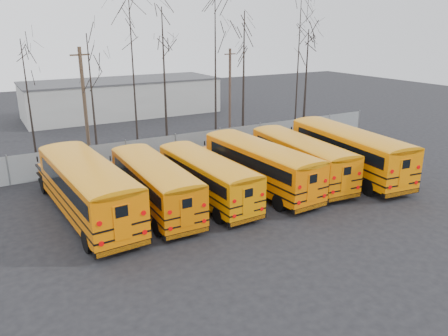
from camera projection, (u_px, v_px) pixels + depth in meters
ground at (262, 212)px, 24.81m from camera, size 120.00×120.00×0.00m
fence at (176, 147)px, 34.40m from camera, size 40.00×0.04×2.00m
distant_building at (123, 98)px, 51.53m from camera, size 22.00×8.00×4.00m
bus_a at (86, 184)px, 23.53m from camera, size 3.51×12.07×3.34m
bus_b at (153, 181)px, 24.81m from camera, size 2.54×10.53×2.94m
bus_c at (205, 174)px, 26.05m from camera, size 2.69×10.22×2.84m
bus_d at (258, 162)px, 27.86m from camera, size 3.11×11.26×3.12m
bus_e at (299, 155)px, 29.51m from camera, size 3.33×10.97×3.03m
bus_f at (347, 148)px, 30.49m from camera, size 4.00×12.28×3.38m
utility_pole_left at (85, 104)px, 32.94m from camera, size 1.52×0.52×8.67m
utility_pole_right at (230, 89)px, 43.67m from camera, size 1.41×0.43×8.01m
tree_2 at (29, 103)px, 32.75m from camera, size 0.26×0.26×9.23m
tree_3 at (92, 100)px, 32.67m from camera, size 0.26×0.26×9.61m
tree_4 at (133, 72)px, 36.33m from camera, size 0.26×0.26×12.83m
tree_5 at (164, 77)px, 38.44m from camera, size 0.26×0.26×11.65m
tree_6 at (215, 71)px, 40.12m from camera, size 0.26×0.26×12.35m
tree_7 at (244, 75)px, 40.71m from camera, size 0.26×0.26×11.40m
tree_8 at (298, 66)px, 42.05m from camera, size 0.26×0.26×12.84m
tree_9 at (306, 78)px, 45.66m from camera, size 0.26×0.26×9.80m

